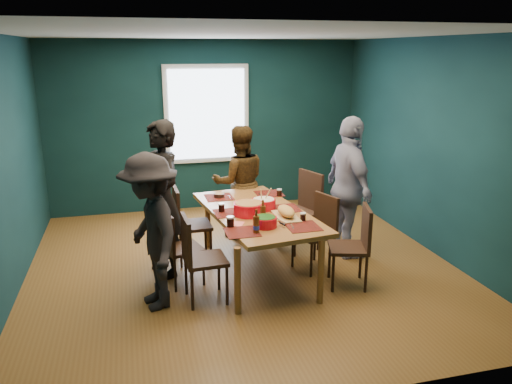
% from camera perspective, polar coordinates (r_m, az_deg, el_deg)
% --- Properties ---
extents(room, '(5.01, 5.01, 2.71)m').
position_cam_1_polar(room, '(5.96, -2.26, 4.67)').
color(room, brown).
rests_on(room, ground).
extents(dining_table, '(1.24, 2.09, 0.75)m').
position_cam_1_polar(dining_table, '(5.75, 0.14, -2.84)').
color(dining_table, olive).
rests_on(dining_table, floor).
extents(chair_left_far, '(0.44, 0.44, 0.94)m').
position_cam_1_polar(chair_left_far, '(6.14, -8.07, -3.07)').
color(chair_left_far, black).
rests_on(chair_left_far, floor).
extents(chair_left_mid, '(0.47, 0.47, 0.85)m').
position_cam_1_polar(chair_left_mid, '(5.56, -9.14, -5.76)').
color(chair_left_mid, black).
rests_on(chair_left_mid, floor).
extents(chair_left_near, '(0.44, 0.44, 0.93)m').
position_cam_1_polar(chair_left_near, '(5.16, -6.79, -6.91)').
color(chair_left_near, black).
rests_on(chair_left_near, floor).
extents(chair_right_far, '(0.59, 0.59, 1.02)m').
position_cam_1_polar(chair_right_far, '(6.53, 5.47, -1.42)').
color(chair_right_far, black).
rests_on(chair_right_far, floor).
extents(chair_right_mid, '(0.51, 0.51, 0.89)m').
position_cam_1_polar(chair_right_mid, '(5.97, 7.26, -3.89)').
color(chair_right_mid, black).
rests_on(chair_right_mid, floor).
extents(chair_right_near, '(0.51, 0.51, 0.91)m').
position_cam_1_polar(chair_right_near, '(5.58, 11.43, -5.44)').
color(chair_right_near, black).
rests_on(chair_right_near, floor).
extents(person_far_left, '(0.62, 0.76, 1.80)m').
position_cam_1_polar(person_far_left, '(5.74, -10.67, -0.86)').
color(person_far_left, black).
rests_on(person_far_left, floor).
extents(person_back, '(0.79, 0.63, 1.56)m').
position_cam_1_polar(person_back, '(6.85, -1.91, 1.12)').
color(person_back, black).
rests_on(person_back, floor).
extents(person_right, '(0.46, 1.05, 1.78)m').
position_cam_1_polar(person_right, '(6.27, 10.56, 0.46)').
color(person_right, white).
rests_on(person_right, floor).
extents(person_near_left, '(0.79, 1.13, 1.59)m').
position_cam_1_polar(person_near_left, '(5.05, -11.92, -4.51)').
color(person_near_left, black).
rests_on(person_near_left, floor).
extents(bowl_salad, '(0.34, 0.34, 0.14)m').
position_cam_1_polar(bowl_salad, '(5.58, -0.86, -1.87)').
color(bowl_salad, red).
rests_on(bowl_salad, dining_table).
extents(bowl_dumpling, '(0.28, 0.28, 0.26)m').
position_cam_1_polar(bowl_dumpling, '(5.80, 0.88, -1.30)').
color(bowl_dumpling, red).
rests_on(bowl_dumpling, dining_table).
extents(bowl_herbs, '(0.25, 0.25, 0.11)m').
position_cam_1_polar(bowl_herbs, '(5.21, 1.03, -3.37)').
color(bowl_herbs, red).
rests_on(bowl_herbs, dining_table).
extents(cutting_board, '(0.27, 0.56, 0.12)m').
position_cam_1_polar(cutting_board, '(5.51, 3.46, -2.33)').
color(cutting_board, tan).
rests_on(cutting_board, dining_table).
extents(small_bowl, '(0.13, 0.13, 0.05)m').
position_cam_1_polar(small_bowl, '(6.26, -4.25, -0.37)').
color(small_bowl, black).
rests_on(small_bowl, dining_table).
extents(beer_bottle_a, '(0.07, 0.07, 0.25)m').
position_cam_1_polar(beer_bottle_a, '(5.02, 0.03, -3.74)').
color(beer_bottle_a, '#4D250D').
rests_on(beer_bottle_a, dining_table).
extents(beer_bottle_b, '(0.06, 0.06, 0.24)m').
position_cam_1_polar(beer_bottle_b, '(5.37, 0.79, -2.40)').
color(beer_bottle_b, '#4D250D').
rests_on(beer_bottle_b, dining_table).
extents(cola_glass_a, '(0.08, 0.08, 0.11)m').
position_cam_1_polar(cola_glass_a, '(5.20, -2.94, -3.36)').
color(cola_glass_a, black).
rests_on(cola_glass_a, dining_table).
extents(cola_glass_b, '(0.07, 0.07, 0.09)m').
position_cam_1_polar(cola_glass_b, '(5.41, 5.39, -2.79)').
color(cola_glass_b, black).
rests_on(cola_glass_b, dining_table).
extents(cola_glass_c, '(0.07, 0.07, 0.09)m').
position_cam_1_polar(cola_glass_c, '(6.30, 2.67, -0.03)').
color(cola_glass_c, black).
rests_on(cola_glass_c, dining_table).
extents(cola_glass_d, '(0.08, 0.08, 0.10)m').
position_cam_1_polar(cola_glass_d, '(5.69, -3.96, -1.74)').
color(cola_glass_d, black).
rests_on(cola_glass_d, dining_table).
extents(napkin_a, '(0.16, 0.16, 0.00)m').
position_cam_1_polar(napkin_a, '(5.88, 2.95, -1.70)').
color(napkin_a, '#F76D68').
rests_on(napkin_a, dining_table).
extents(napkin_b, '(0.21, 0.21, 0.00)m').
position_cam_1_polar(napkin_b, '(5.31, -2.31, -3.65)').
color(napkin_b, '#F76D68').
rests_on(napkin_b, dining_table).
extents(napkin_c, '(0.18, 0.18, 0.00)m').
position_cam_1_polar(napkin_c, '(5.20, 6.07, -4.14)').
color(napkin_c, '#F76D68').
rests_on(napkin_c, dining_table).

